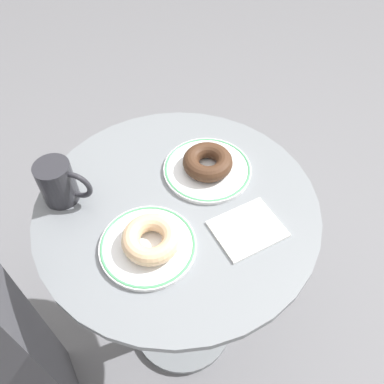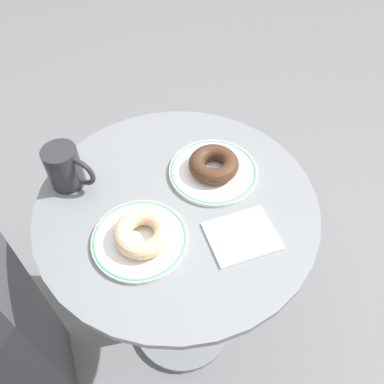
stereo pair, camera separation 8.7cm
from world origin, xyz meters
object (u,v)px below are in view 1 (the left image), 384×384
donut_chocolate (208,162)px  coffee_mug (59,183)px  plate_left (148,246)px  donut_glazed (151,239)px  plate_right (207,169)px  cafe_table (180,257)px  paper_napkin (248,229)px

donut_chocolate → coffee_mug: (-0.29, 0.18, 0.02)m
plate_left → donut_chocolate: (0.24, 0.06, 0.02)m
coffee_mug → plate_left: bearing=-79.2°
plate_left → donut_glazed: donut_glazed is taller
plate_left → donut_chocolate: 0.25m
plate_left → plate_right: (0.24, 0.06, 0.00)m
cafe_table → paper_napkin: 0.30m
donut_chocolate → coffee_mug: bearing=148.4°
cafe_table → coffee_mug: (-0.17, 0.20, 0.29)m
plate_left → cafe_table: bearing=17.6°
plate_right → coffee_mug: 0.34m
donut_chocolate → paper_napkin: bearing=-110.3°
plate_left → donut_glazed: size_ratio=1.67×
cafe_table → donut_chocolate: bearing=9.1°
paper_napkin → plate_right: bearing=69.7°
cafe_table → donut_chocolate: donut_chocolate is taller
cafe_table → donut_glazed: (-0.12, -0.04, 0.27)m
cafe_table → plate_left: size_ratio=3.60×
cafe_table → plate_left: plate_left is taller
cafe_table → paper_napkin: size_ratio=5.13×
plate_left → paper_napkin: size_ratio=1.43×
donut_glazed → donut_chocolate: donut_chocolate is taller
plate_right → donut_chocolate: bearing=90.0°
donut_glazed → coffee_mug: size_ratio=1.03×
donut_glazed → donut_chocolate: (0.24, 0.06, 0.00)m
paper_napkin → donut_glazed: bearing=146.3°
plate_left → donut_chocolate: donut_chocolate is taller
plate_left → plate_right: 0.25m
cafe_table → plate_right: (0.12, 0.02, 0.25)m
donut_chocolate → cafe_table: bearing=-170.9°
plate_left → paper_napkin: bearing=-34.0°
plate_right → donut_glazed: size_ratio=1.76×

